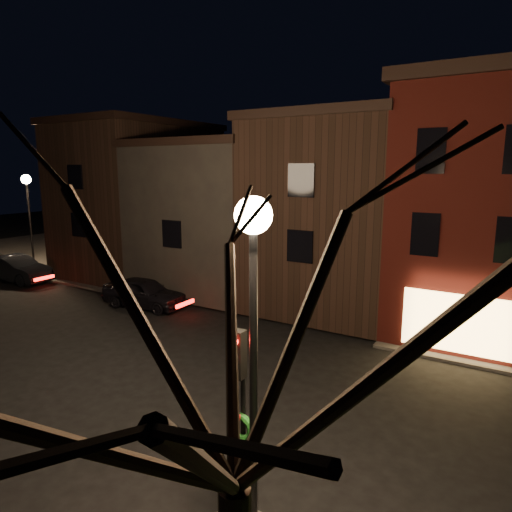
{
  "coord_description": "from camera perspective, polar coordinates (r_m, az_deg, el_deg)",
  "views": [
    {
      "loc": [
        9.91,
        -12.02,
        7.02
      ],
      "look_at": [
        -0.37,
        4.9,
        3.2
      ],
      "focal_mm": 32.0,
      "sensor_mm": 36.0,
      "label": 1
    }
  ],
  "objects": [
    {
      "name": "parked_car_b",
      "position": [
        32.28,
        -27.85,
        -1.43
      ],
      "size": [
        5.13,
        2.18,
        1.65
      ],
      "primitive_type": "imported",
      "rotation": [
        0.0,
        0.0,
        1.66
      ],
      "color": "black",
      "rests_on": "ground"
    },
    {
      "name": "corner_building",
      "position": [
        21.64,
        26.26,
        5.51
      ],
      "size": [
        6.5,
        8.5,
        10.5
      ],
      "color": "#45100C",
      "rests_on": "ground"
    },
    {
      "name": "row_building_a",
      "position": [
        24.14,
        10.82,
        5.53
      ],
      "size": [
        7.3,
        10.3,
        9.4
      ],
      "color": "black",
      "rests_on": "ground"
    },
    {
      "name": "row_building_b",
      "position": [
        27.56,
        -3.52,
        5.3
      ],
      "size": [
        7.8,
        10.3,
        8.4
      ],
      "color": "black",
      "rests_on": "ground"
    },
    {
      "name": "parked_car_a",
      "position": [
        24.07,
        -13.8,
        -4.46
      ],
      "size": [
        4.66,
        2.22,
        1.54
      ],
      "primitive_type": "imported",
      "rotation": [
        0.0,
        0.0,
        1.66
      ],
      "color": "black",
      "rests_on": "ground"
    },
    {
      "name": "ground",
      "position": [
        17.09,
        -7.69,
        -13.44
      ],
      "size": [
        120.0,
        120.0,
        0.0
      ],
      "primitive_type": "plane",
      "color": "black",
      "rests_on": "ground"
    },
    {
      "name": "street_lamp_near",
      "position": [
        7.31,
        -0.33,
        -3.65
      ],
      "size": [
        0.6,
        0.6,
        6.48
      ],
      "color": "black",
      "rests_on": "sidewalk_near_right"
    },
    {
      "name": "bare_tree_right",
      "position": [
        4.36,
        -3.01,
        -0.65
      ],
      "size": [
        6.4,
        6.4,
        8.5
      ],
      "color": "black",
      "rests_on": "sidewalk_near_right"
    },
    {
      "name": "sidewalk_far_left",
      "position": [
        44.37,
        -11.62,
        1.67
      ],
      "size": [
        30.0,
        30.0,
        0.12
      ],
      "primitive_type": "cube",
      "color": "#2D2B28",
      "rests_on": "ground"
    },
    {
      "name": "traffic_signal",
      "position": [
        8.87,
        -2.02,
        -17.41
      ],
      "size": [
        0.58,
        0.38,
        4.05
      ],
      "color": "black",
      "rests_on": "sidewalk_near_right"
    },
    {
      "name": "row_building_c",
      "position": [
        32.19,
        -14.29,
        7.14
      ],
      "size": [
        7.3,
        10.3,
        9.9
      ],
      "color": "black",
      "rests_on": "ground"
    },
    {
      "name": "street_lamp_far",
      "position": [
        34.22,
        -26.64,
        6.69
      ],
      "size": [
        0.6,
        0.6,
        6.48
      ],
      "color": "black",
      "rests_on": "sidewalk_far_left"
    }
  ]
}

